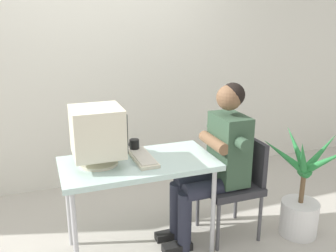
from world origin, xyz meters
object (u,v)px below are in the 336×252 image
desk_mug (134,146)px  potted_plant (301,197)px  person_seated (217,158)px  crt_monitor (98,132)px  keyboard (142,157)px  desk (139,169)px  office_chair (236,180)px

desk_mug → potted_plant: bearing=-19.3°
person_seated → desk_mug: (-0.61, 0.24, 0.10)m
person_seated → desk_mug: bearing=158.6°
crt_monitor → keyboard: size_ratio=1.01×
crt_monitor → potted_plant: bearing=-10.5°
crt_monitor → potted_plant: size_ratio=0.45×
crt_monitor → person_seated: person_seated is taller
keyboard → potted_plant: potted_plant is taller
desk → keyboard: 0.09m
desk → crt_monitor: (-0.28, 0.04, 0.31)m
desk_mug → person_seated: bearing=-21.4°
office_chair → potted_plant: size_ratio=0.89×
desk → office_chair: bearing=-3.1°
keyboard → crt_monitor: bearing=177.6°
desk → person_seated: size_ratio=0.88×
desk_mug → office_chair: bearing=-16.7°
person_seated → desk: bearing=176.0°
keyboard → person_seated: bearing=-6.7°
office_chair → desk_mug: size_ratio=7.81×
potted_plant → crt_monitor: bearing=169.5°
crt_monitor → office_chair: size_ratio=0.51×
keyboard → person_seated: person_seated is taller
crt_monitor → desk_mug: bearing=27.0°
keyboard → desk_mug: size_ratio=3.95×
keyboard → office_chair: size_ratio=0.51×
crt_monitor → potted_plant: (1.61, -0.30, -0.66)m
crt_monitor → office_chair: (1.10, -0.08, -0.51)m
person_seated → keyboard: bearing=173.3°
crt_monitor → keyboard: bearing=-2.4°
crt_monitor → person_seated: size_ratio=0.33×
keyboard → office_chair: office_chair is taller
desk_mug → crt_monitor: bearing=-153.0°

